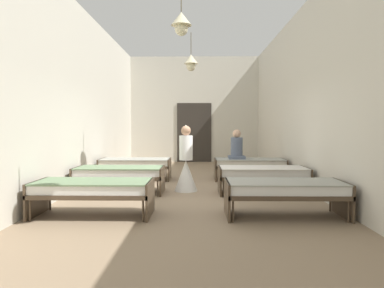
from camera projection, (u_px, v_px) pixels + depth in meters
ground_plane at (191, 195)px, 7.49m from camera, size 5.81×13.96×0.10m
room_shell at (192, 99)px, 8.58m from camera, size 5.61×13.56×4.29m
bed_left_row_0 at (93, 189)px, 5.60m from camera, size 1.90×0.84×0.57m
bed_right_row_0 at (285, 190)px, 5.55m from camera, size 1.90×0.84×0.57m
bed_left_row_1 at (120, 173)px, 7.50m from camera, size 1.90×0.84×0.57m
bed_right_row_1 at (263, 173)px, 7.44m from camera, size 1.90×0.84×0.57m
bed_left_row_2 at (136, 164)px, 9.39m from camera, size 1.90×0.84×0.57m
bed_right_row_2 at (249, 164)px, 9.34m from camera, size 1.90×0.84×0.57m
nurse_near_aisle at (186, 168)px, 7.74m from camera, size 0.52×0.52×1.49m
patient_seated_primary at (237, 148)px, 9.33m from camera, size 0.44×0.44×0.80m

